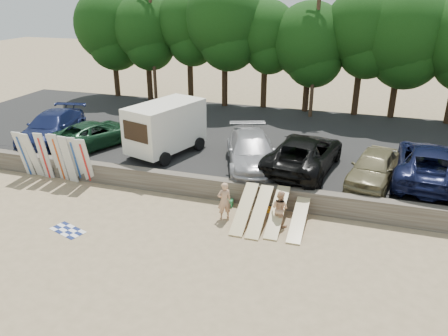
% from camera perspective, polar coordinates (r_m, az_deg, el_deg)
% --- Properties ---
extents(ground, '(120.00, 120.00, 0.00)m').
position_cam_1_polar(ground, '(17.90, -2.09, -8.30)').
color(ground, tan).
rests_on(ground, ground).
extents(seawall, '(44.00, 0.50, 1.00)m').
position_cam_1_polar(seawall, '(20.18, 0.75, -2.92)').
color(seawall, '#6B6356').
rests_on(seawall, ground).
extents(parking_lot, '(44.00, 14.50, 0.70)m').
position_cam_1_polar(parking_lot, '(26.98, 5.41, 3.34)').
color(parking_lot, '#282828').
rests_on(parking_lot, ground).
extents(treeline, '(34.28, 6.51, 9.27)m').
position_cam_1_polar(treeline, '(32.37, 9.40, 17.28)').
color(treeline, '#382616').
rests_on(treeline, parking_lot).
extents(utility_poles, '(25.80, 0.26, 9.00)m').
position_cam_1_polar(utility_poles, '(30.85, 11.84, 15.11)').
color(utility_poles, '#473321').
rests_on(utility_poles, parking_lot).
extents(box_trailer, '(3.48, 4.85, 2.80)m').
position_cam_1_polar(box_trailer, '(23.80, -7.64, 5.47)').
color(box_trailer, white).
rests_on(box_trailer, parking_lot).
extents(car_0, '(3.38, 6.10, 1.67)m').
position_cam_1_polar(car_0, '(27.82, -21.58, 5.00)').
color(car_0, '#161F4D').
rests_on(car_0, parking_lot).
extents(car_1, '(4.19, 5.74, 1.45)m').
position_cam_1_polar(car_1, '(26.09, -16.38, 4.33)').
color(car_1, '#13341E').
rests_on(car_1, parking_lot).
extents(car_2, '(4.08, 6.19, 1.67)m').
position_cam_1_polar(car_2, '(22.01, 3.57, 2.18)').
color(car_2, '#A3A3A8').
rests_on(car_2, parking_lot).
extents(car_3, '(3.71, 6.56, 1.73)m').
position_cam_1_polar(car_3, '(21.98, 10.39, 1.90)').
color(car_3, black).
rests_on(car_3, parking_lot).
extents(car_4, '(2.77, 4.81, 1.54)m').
position_cam_1_polar(car_4, '(21.34, 18.96, 0.10)').
color(car_4, olive).
rests_on(car_4, parking_lot).
extents(car_5, '(3.66, 6.69, 1.78)m').
position_cam_1_polar(car_5, '(22.48, 25.27, 0.57)').
color(car_5, black).
rests_on(car_5, parking_lot).
extents(surfboard_upright_0, '(0.54, 0.72, 2.54)m').
position_cam_1_polar(surfboard_upright_0, '(24.66, -24.69, 1.70)').
color(surfboard_upright_0, silver).
rests_on(surfboard_upright_0, ground).
extents(surfboard_upright_1, '(0.56, 0.80, 2.52)m').
position_cam_1_polar(surfboard_upright_1, '(24.28, -23.72, 1.54)').
color(surfboard_upright_1, silver).
rests_on(surfboard_upright_1, ground).
extents(surfboard_upright_2, '(0.54, 0.57, 2.57)m').
position_cam_1_polar(surfboard_upright_2, '(23.89, -22.47, 1.48)').
color(surfboard_upright_2, silver).
rests_on(surfboard_upright_2, ground).
extents(surfboard_upright_3, '(0.58, 0.76, 2.53)m').
position_cam_1_polar(surfboard_upright_3, '(23.63, -20.97, 1.44)').
color(surfboard_upright_3, silver).
rests_on(surfboard_upright_3, ground).
extents(surfboard_upright_4, '(0.54, 0.55, 2.57)m').
position_cam_1_polar(surfboard_upright_4, '(23.43, -20.79, 1.33)').
color(surfboard_upright_4, silver).
rests_on(surfboard_upright_4, ground).
extents(surfboard_upright_5, '(0.53, 0.57, 2.57)m').
position_cam_1_polar(surfboard_upright_5, '(22.94, -19.70, 1.05)').
color(surfboard_upright_5, silver).
rests_on(surfboard_upright_5, ground).
extents(surfboard_upright_6, '(0.61, 0.79, 2.53)m').
position_cam_1_polar(surfboard_upright_6, '(22.87, -18.79, 1.06)').
color(surfboard_upright_6, silver).
rests_on(surfboard_upright_6, ground).
extents(surfboard_upright_7, '(0.62, 0.85, 2.52)m').
position_cam_1_polar(surfboard_upright_7, '(22.52, -17.66, 0.84)').
color(surfboard_upright_7, silver).
rests_on(surfboard_upright_7, ground).
extents(surfboard_low_0, '(0.56, 2.82, 1.15)m').
position_cam_1_polar(surfboard_low_0, '(18.44, 2.69, -5.28)').
color(surfboard_low_0, '#D2BC84').
rests_on(surfboard_low_0, ground).
extents(surfboard_low_1, '(0.56, 2.83, 1.13)m').
position_cam_1_polar(surfboard_low_1, '(18.28, 4.70, -5.64)').
color(surfboard_low_1, '#D2BC84').
rests_on(surfboard_low_1, ground).
extents(surfboard_low_2, '(0.56, 2.83, 1.12)m').
position_cam_1_polar(surfboard_low_2, '(18.33, 6.99, -5.67)').
color(surfboard_low_2, '#D2BC84').
rests_on(surfboard_low_2, ground).
extents(surfboard_low_3, '(0.56, 2.92, 0.83)m').
position_cam_1_polar(surfboard_low_3, '(18.30, 9.79, -6.42)').
color(surfboard_low_3, '#D2BC84').
rests_on(surfboard_low_3, ground).
extents(beachgoer_a, '(0.73, 0.68, 1.68)m').
position_cam_1_polar(beachgoer_a, '(18.46, 0.02, -4.29)').
color(beachgoer_a, tan).
rests_on(beachgoer_a, ground).
extents(beachgoer_b, '(0.91, 0.81, 1.55)m').
position_cam_1_polar(beachgoer_b, '(18.14, 7.28, -5.24)').
color(beachgoer_b, tan).
rests_on(beachgoer_b, ground).
extents(cooler, '(0.41, 0.34, 0.32)m').
position_cam_1_polar(cooler, '(19.78, 0.62, -4.57)').
color(cooler, '#238043').
rests_on(cooler, ground).
extents(gear_bag, '(0.31, 0.26, 0.22)m').
position_cam_1_polar(gear_bag, '(19.41, 5.80, -5.43)').
color(gear_bag, orange).
rests_on(gear_bag, ground).
extents(beach_towel, '(1.90, 1.90, 0.00)m').
position_cam_1_polar(beach_towel, '(19.06, -19.73, -7.67)').
color(beach_towel, white).
rests_on(beach_towel, ground).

